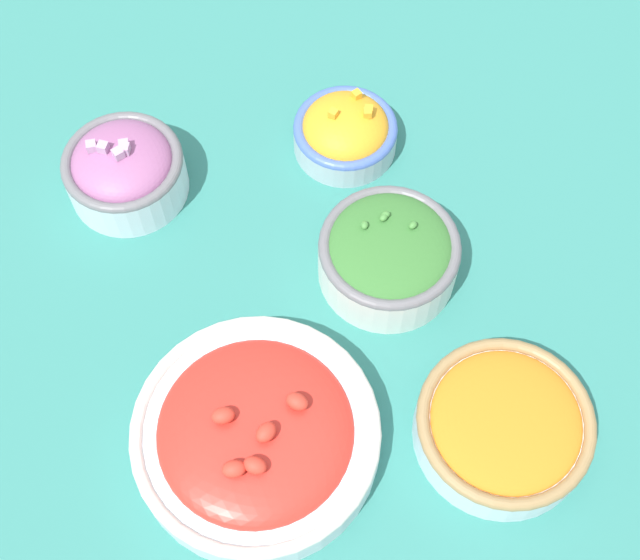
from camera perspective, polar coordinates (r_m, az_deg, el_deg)
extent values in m
plane|color=#337F75|center=(0.91, 0.00, -0.88)|extent=(3.00, 3.00, 0.00)
cylinder|color=silver|center=(0.90, 4.30, 1.49)|extent=(0.14, 0.14, 0.05)
torus|color=slate|center=(0.88, 4.41, 2.32)|extent=(0.14, 0.14, 0.01)
ellipsoid|color=#387533|center=(0.88, 4.41, 2.32)|extent=(0.12, 0.12, 0.03)
ellipsoid|color=#47893D|center=(0.88, 4.22, 4.20)|extent=(0.01, 0.01, 0.01)
ellipsoid|color=#47893D|center=(0.87, 5.97, 3.51)|extent=(0.01, 0.01, 0.01)
ellipsoid|color=#47893D|center=(0.87, 2.87, 3.53)|extent=(0.01, 0.01, 0.01)
ellipsoid|color=#47893D|center=(0.87, 4.10, 4.02)|extent=(0.01, 0.01, 0.01)
cylinder|color=silver|center=(0.84, -4.07, -10.00)|extent=(0.23, 0.23, 0.04)
torus|color=silver|center=(0.82, -4.15, -9.60)|extent=(0.23, 0.23, 0.01)
ellipsoid|color=red|center=(0.82, -4.15, -9.60)|extent=(0.18, 0.18, 0.03)
ellipsoid|color=red|center=(0.79, -3.47, -9.71)|extent=(0.02, 0.03, 0.01)
ellipsoid|color=red|center=(0.78, -4.18, -11.74)|extent=(0.03, 0.03, 0.01)
ellipsoid|color=red|center=(0.80, -6.21, -8.63)|extent=(0.02, 0.02, 0.01)
ellipsoid|color=red|center=(0.80, -1.47, -7.78)|extent=(0.03, 0.03, 0.01)
ellipsoid|color=red|center=(0.79, -5.53, -11.94)|extent=(0.02, 0.02, 0.01)
cylinder|color=silver|center=(0.98, -12.29, 6.59)|extent=(0.13, 0.13, 0.05)
torus|color=slate|center=(0.96, -12.56, 7.41)|extent=(0.13, 0.13, 0.01)
ellipsoid|color=#9E5B8E|center=(0.96, -12.56, 7.41)|extent=(0.11, 0.11, 0.04)
cube|color=#C699C1|center=(0.94, -13.72, 8.25)|extent=(0.01, 0.01, 0.01)
cube|color=#C699C1|center=(0.93, -12.40, 8.21)|extent=(0.01, 0.01, 0.01)
cube|color=#C699C1|center=(0.95, -14.41, 8.29)|extent=(0.01, 0.01, 0.01)
cube|color=#C699C1|center=(0.94, -12.43, 8.41)|extent=(0.01, 0.01, 0.01)
cube|color=#C699C1|center=(0.93, -12.80, 7.90)|extent=(0.01, 0.01, 0.01)
cylinder|color=silver|center=(0.85, 11.58, -9.27)|extent=(0.16, 0.16, 0.04)
torus|color=#997A4C|center=(0.83, 11.83, -8.83)|extent=(0.16, 0.16, 0.01)
ellipsoid|color=orange|center=(0.83, 11.83, -8.83)|extent=(0.14, 0.14, 0.02)
cylinder|color=#B2C1CC|center=(1.00, 1.62, 9.14)|extent=(0.11, 0.11, 0.03)
torus|color=#4766B7|center=(0.98, 1.64, 9.71)|extent=(0.11, 0.11, 0.01)
ellipsoid|color=orange|center=(0.98, 1.64, 9.71)|extent=(0.10, 0.10, 0.05)
cube|color=#F4A828|center=(0.98, 2.36, 11.77)|extent=(0.01, 0.01, 0.01)
cube|color=#F4A828|center=(0.97, 3.14, 10.81)|extent=(0.01, 0.01, 0.01)
cube|color=#F4A828|center=(0.96, 0.85, 10.61)|extent=(0.01, 0.01, 0.01)
cube|color=#F4A828|center=(0.96, 3.06, 10.63)|extent=(0.01, 0.01, 0.01)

